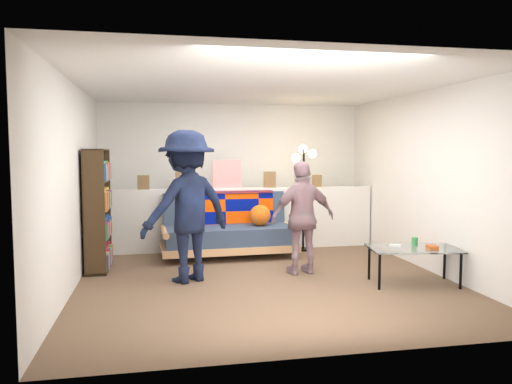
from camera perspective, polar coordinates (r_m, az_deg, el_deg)
ground at (r=6.42m, az=0.70°, el=-9.67°), size 5.00×5.00×0.00m
room_shell at (r=6.68m, az=-0.12°, el=5.37°), size 4.60×5.05×2.45m
half_wall_ledge at (r=8.07m, az=-1.93°, el=-3.08°), size 4.45×0.15×1.00m
ledge_decor at (r=7.95m, az=-3.54°, el=1.69°), size 2.97×0.02×0.45m
futon_sofa at (r=7.61m, az=-3.11°, el=-4.32°), size 2.04×1.04×0.86m
bookshelf at (r=7.01m, az=-17.65°, el=-2.38°), size 0.27×0.81×1.62m
coffee_table at (r=6.29m, az=17.64°, el=-6.35°), size 1.13×0.75×0.55m
floor_lamp at (r=8.00m, az=5.46°, el=1.88°), size 0.38×0.30×1.69m
person_left at (r=6.13m, az=-7.93°, el=-1.63°), size 1.38×1.18×1.85m
person_right at (r=6.49m, az=5.38°, el=-2.93°), size 0.90×0.46×1.47m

